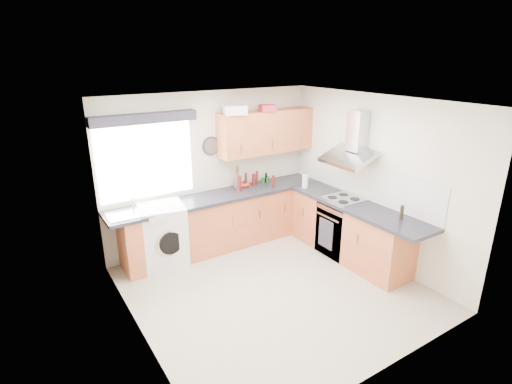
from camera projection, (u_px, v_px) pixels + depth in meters
ground_plane at (274, 289)px, 5.44m from camera, size 3.60×3.60×0.00m
ceiling at (277, 102)px, 4.62m from camera, size 3.60×3.60×0.02m
wall_back at (211, 170)px, 6.46m from camera, size 3.60×0.02×2.50m
wall_front at (391, 263)px, 3.60m from camera, size 3.60×0.02×2.50m
wall_left at (133, 236)px, 4.11m from camera, size 0.02×3.60×2.50m
wall_right at (374, 180)px, 5.95m from camera, size 0.02×3.60×2.50m
window at (146, 161)px, 5.82m from camera, size 1.40×0.02×1.10m
window_blind at (144, 118)px, 5.54m from camera, size 1.50×0.18×0.14m
splashback at (358, 179)px, 6.20m from camera, size 0.01×3.00×0.54m
base_cab_back at (216, 224)px, 6.45m from camera, size 3.00×0.58×0.86m
base_cab_corner at (294, 205)px, 7.26m from camera, size 0.60×0.60×0.86m
base_cab_right at (349, 231)px, 6.19m from camera, size 0.58×2.10×0.86m
worktop_back at (221, 196)px, 6.34m from camera, size 3.60×0.62×0.05m
worktop_right at (358, 207)px, 5.91m from camera, size 0.62×2.42×0.05m
sink at (137, 209)px, 5.64m from camera, size 0.84×0.46×0.10m
oven at (341, 228)px, 6.30m from camera, size 0.56×0.58×0.85m
hob_plate at (343, 199)px, 6.14m from camera, size 0.52×0.52×0.01m
extractor_hood at (353, 143)px, 5.91m from camera, size 0.52×0.78×0.66m
upper_cabinets at (266, 132)px, 6.62m from camera, size 1.70×0.35×0.70m
washing_machine at (163, 235)px, 5.95m from camera, size 0.74×0.72×0.94m
wall_clock at (212, 146)px, 6.30m from camera, size 0.30×0.04×0.30m
casserole at (235, 110)px, 6.07m from camera, size 0.39×0.33×0.14m
storage_box at (267, 108)px, 6.38m from camera, size 0.28×0.25×0.11m
utensil_pot at (238, 183)px, 6.67m from camera, size 0.13×0.13×0.15m
kitchen_roll at (305, 181)px, 6.63m from camera, size 0.13×0.13×0.22m
tomato_cluster at (244, 184)px, 6.71m from camera, size 0.20×0.20×0.07m
jar_0 at (273, 179)px, 6.93m from camera, size 0.05×0.05×0.12m
jar_1 at (239, 184)px, 6.45m from camera, size 0.07×0.07×0.26m
jar_2 at (257, 177)px, 6.84m from camera, size 0.04×0.04×0.23m
jar_3 at (254, 180)px, 6.74m from camera, size 0.06×0.06×0.20m
jar_4 at (267, 179)px, 6.93m from camera, size 0.07×0.07×0.10m
jar_5 at (246, 180)px, 6.65m from camera, size 0.04×0.04×0.25m
jar_6 at (263, 181)px, 6.88m from camera, size 0.07×0.07×0.10m
jar_7 at (273, 182)px, 6.65m from camera, size 0.05×0.05×0.21m
jar_8 at (245, 183)px, 6.74m from camera, size 0.04×0.04×0.09m
jar_9 at (266, 178)px, 6.91m from camera, size 0.04×0.04×0.17m
bottle_0 at (402, 212)px, 5.37m from camera, size 0.05×0.05×0.20m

